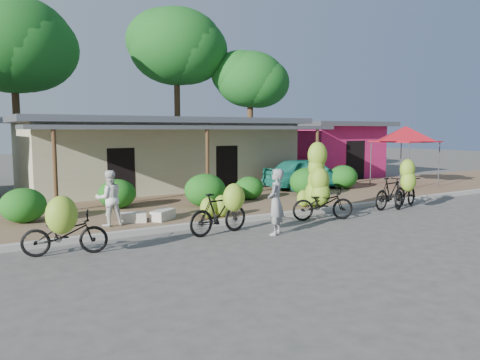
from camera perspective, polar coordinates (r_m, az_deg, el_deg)
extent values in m
plane|color=#494744|center=(13.38, 8.54, -6.07)|extent=(100.00, 100.00, 0.00)
cube|color=#886149|center=(17.40, -2.25, -2.95)|extent=(60.00, 6.00, 0.12)
cube|color=#A8A399|center=(14.90, 3.52, -4.45)|extent=(60.00, 0.25, 0.15)
cube|color=#C1BA92|center=(22.61, -9.86, 2.88)|extent=(12.00, 6.00, 3.10)
cube|color=slate|center=(22.58, -9.94, 7.12)|extent=(13.00, 7.00, 0.25)
cube|color=black|center=(19.95, -6.62, 1.20)|extent=(1.40, 0.12, 2.20)
cube|color=slate|center=(18.94, -5.32, 6.40)|extent=(13.00, 2.00, 0.15)
cylinder|color=#503320|center=(16.33, -21.60, 0.84)|extent=(0.14, 0.14, 2.85)
cylinder|color=#503320|center=(18.19, -3.99, 1.77)|extent=(0.14, 0.14, 2.85)
cylinder|color=#503320|center=(21.40, 9.37, 2.37)|extent=(0.14, 0.14, 2.85)
cube|color=#CE1F59|center=(28.30, 10.25, 3.42)|extent=(5.00, 5.00, 3.00)
cube|color=slate|center=(28.27, 10.32, 6.71)|extent=(6.00, 6.00, 0.25)
cube|color=black|center=(26.57, 13.80, 2.30)|extent=(1.40, 0.12, 2.20)
cylinder|color=#503320|center=(26.09, -25.61, 7.50)|extent=(0.36, 0.36, 7.38)
ellipsoid|color=#124914|center=(26.41, -25.96, 14.62)|extent=(5.93, 5.93, 4.74)
ellipsoid|color=#124914|center=(26.70, -27.16, 15.12)|extent=(5.04, 5.04, 4.03)
cylinder|color=#503320|center=(29.04, -7.65, 8.68)|extent=(0.36, 0.36, 8.22)
ellipsoid|color=#124914|center=(29.43, -7.76, 15.80)|extent=(5.71, 5.71, 4.57)
ellipsoid|color=#124914|center=(29.55, -8.94, 16.33)|extent=(4.86, 4.86, 3.89)
cylinder|color=#503320|center=(29.20, 1.24, 6.76)|extent=(0.36, 0.36, 6.22)
ellipsoid|color=#124914|center=(29.36, 1.25, 12.16)|extent=(4.27, 4.27, 3.42)
ellipsoid|color=#124914|center=(29.37, 0.09, 12.75)|extent=(3.63, 3.63, 2.90)
ellipsoid|color=#125113|center=(14.97, -24.92, -2.83)|extent=(1.30, 1.17, 1.01)
ellipsoid|color=#125113|center=(16.58, -14.77, -1.64)|extent=(1.29, 1.16, 1.01)
ellipsoid|color=#125113|center=(16.46, -4.28, -1.24)|extent=(1.49, 1.34, 1.16)
ellipsoid|color=#125113|center=(18.09, 1.11, -0.98)|extent=(1.14, 1.03, 0.89)
ellipsoid|color=#125113|center=(19.32, 8.16, -0.20)|extent=(1.47, 1.32, 1.15)
ellipsoid|color=#125113|center=(21.88, 12.46, 0.37)|extent=(1.38, 1.24, 1.07)
cylinder|color=#59595E|center=(22.24, 19.84, 1.56)|extent=(0.05, 0.05, 2.10)
cylinder|color=#59595E|center=(24.01, 23.08, 1.75)|extent=(0.05, 0.05, 2.10)
cylinder|color=#59595E|center=(23.66, 15.65, 1.96)|extent=(0.05, 0.05, 2.10)
cylinder|color=#59595E|center=(25.33, 19.00, 2.12)|extent=(0.05, 0.05, 2.10)
cube|color=#A9121D|center=(23.73, 19.49, 4.46)|extent=(2.40, 2.40, 0.06)
cone|color=#A9121D|center=(23.73, 19.52, 5.38)|extent=(3.50, 3.50, 0.70)
imported|color=black|center=(11.30, -20.57, -6.14)|extent=(1.97, 1.12, 0.98)
ellipsoid|color=#8BBB2E|center=(10.56, -20.92, -4.00)|extent=(0.66, 0.56, 0.82)
imported|color=black|center=(12.63, -2.61, -4.11)|extent=(1.95, 0.79, 1.14)
ellipsoid|color=#8BBB2E|center=(12.05, -0.74, -2.14)|extent=(0.59, 0.50, 0.73)
imported|color=black|center=(14.82, 10.06, -2.86)|extent=(2.09, 1.36, 1.04)
ellipsoid|color=#8BBB2E|center=(15.28, 9.17, -1.70)|extent=(0.74, 0.63, 0.92)
ellipsoid|color=#8BBB2E|center=(15.26, 9.55, -0.10)|extent=(0.75, 0.63, 0.93)
ellipsoid|color=#8BBB2E|center=(15.19, 9.30, 1.53)|extent=(0.57, 0.48, 0.71)
ellipsoid|color=#8BBB2E|center=(15.17, 9.43, 3.05)|extent=(0.67, 0.57, 0.83)
ellipsoid|color=#8BBB2E|center=(14.96, 9.81, -1.65)|extent=(0.64, 0.54, 0.80)
ellipsoid|color=#8BBB2E|center=(14.89, 9.70, 0.01)|extent=(0.62, 0.52, 0.77)
imported|color=black|center=(17.44, 17.93, -1.53)|extent=(1.96, 0.80, 1.14)
ellipsoid|color=#8BBB2E|center=(17.05, 19.84, -0.14)|extent=(0.57, 0.49, 0.72)
ellipsoid|color=#8BBB2E|center=(17.04, 19.74, 1.25)|extent=(0.56, 0.47, 0.70)
imported|color=black|center=(17.99, 19.46, -1.50)|extent=(2.12, 1.34, 1.05)
ellipsoid|color=#8BBB2E|center=(14.31, -3.89, -3.39)|extent=(0.52, 0.44, 0.65)
ellipsoid|color=#8BBB2E|center=(14.52, -2.25, -3.17)|extent=(0.55, 0.47, 0.69)
ellipsoid|color=#8BBB2E|center=(16.52, 7.74, -2.22)|extent=(0.48, 0.41, 0.60)
cube|color=beige|center=(14.26, -9.38, -4.21)|extent=(0.92, 0.83, 0.30)
cube|color=beige|center=(14.06, -12.87, -4.48)|extent=(0.84, 0.63, 0.28)
imported|color=gray|center=(12.57, 4.37, -2.67)|extent=(0.77, 0.74, 1.78)
imported|color=silver|center=(13.61, -15.66, -2.15)|extent=(0.77, 0.61, 1.57)
imported|color=#1C7F6A|center=(21.52, 8.30, 0.83)|extent=(4.34, 2.08, 1.43)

